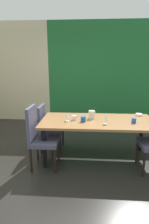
{
  "coord_description": "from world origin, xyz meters",
  "views": [
    {
      "loc": [
        0.47,
        -2.49,
        1.66
      ],
      "look_at": [
        0.27,
        0.46,
        0.85
      ],
      "focal_mm": 28.0,
      "sensor_mm": 36.0,
      "label": 1
    }
  ],
  "objects_px": {
    "dining_table": "(98,124)",
    "chair_left_near": "(39,135)",
    "cup_rear": "(74,118)",
    "pitcher_right": "(92,114)",
    "wine_glass_near_window": "(106,118)",
    "serving_bowl_east": "(139,115)",
    "chair_left_far": "(48,125)",
    "wine_glass_south": "(67,116)",
    "cup_north": "(134,121)",
    "cup_corner": "(83,119)"
  },
  "relations": [
    {
      "from": "chair_left_near",
      "to": "wine_glass_near_window",
      "type": "xyz_separation_m",
      "value": [
        1.07,
        0.12,
        0.28
      ]
    },
    {
      "from": "chair_left_near",
      "to": "serving_bowl_east",
      "type": "relative_size",
      "value": 8.31
    },
    {
      "from": "chair_left_near",
      "to": "cup_rear",
      "type": "xyz_separation_m",
      "value": [
        0.54,
        0.3,
        0.21
      ]
    },
    {
      "from": "dining_table",
      "to": "cup_north",
      "type": "xyz_separation_m",
      "value": [
        0.58,
        -0.1,
        0.12
      ]
    },
    {
      "from": "chair_left_near",
      "to": "cup_corner",
      "type": "xyz_separation_m",
      "value": [
        0.7,
        0.22,
        0.22
      ]
    },
    {
      "from": "pitcher_right",
      "to": "cup_rear",
      "type": "bearing_deg",
      "value": -159.84
    },
    {
      "from": "cup_corner",
      "to": "cup_rear",
      "type": "relative_size",
      "value": 1.09
    },
    {
      "from": "dining_table",
      "to": "cup_rear",
      "type": "bearing_deg",
      "value": -178.68
    },
    {
      "from": "dining_table",
      "to": "pitcher_right",
      "type": "relative_size",
      "value": 13.66
    },
    {
      "from": "chair_left_far",
      "to": "cup_north",
      "type": "distance_m",
      "value": 1.6
    },
    {
      "from": "chair_left_near",
      "to": "serving_bowl_east",
      "type": "height_order",
      "value": "chair_left_near"
    },
    {
      "from": "cup_corner",
      "to": "chair_left_far",
      "type": "bearing_deg",
      "value": 150.02
    },
    {
      "from": "dining_table",
      "to": "chair_left_far",
      "type": "xyz_separation_m",
      "value": [
        -0.94,
        0.31,
        -0.14
      ]
    },
    {
      "from": "cup_rear",
      "to": "pitcher_right",
      "type": "height_order",
      "value": "pitcher_right"
    },
    {
      "from": "wine_glass_near_window",
      "to": "cup_north",
      "type": "bearing_deg",
      "value": 10.24
    },
    {
      "from": "dining_table",
      "to": "chair_left_near",
      "type": "bearing_deg",
      "value": -162.15
    },
    {
      "from": "chair_left_near",
      "to": "cup_rear",
      "type": "height_order",
      "value": "chair_left_near"
    },
    {
      "from": "cup_corner",
      "to": "cup_north",
      "type": "height_order",
      "value": "cup_corner"
    },
    {
      "from": "cup_north",
      "to": "cup_rear",
      "type": "distance_m",
      "value": 1.0
    },
    {
      "from": "cup_north",
      "to": "cup_rear",
      "type": "bearing_deg",
      "value": 174.55
    },
    {
      "from": "pitcher_right",
      "to": "cup_north",
      "type": "bearing_deg",
      "value": -16.85
    },
    {
      "from": "cup_corner",
      "to": "cup_north",
      "type": "relative_size",
      "value": 1.07
    },
    {
      "from": "dining_table",
      "to": "wine_glass_near_window",
      "type": "bearing_deg",
      "value": -58.77
    },
    {
      "from": "chair_left_near",
      "to": "wine_glass_south",
      "type": "relative_size",
      "value": 7.55
    },
    {
      "from": "dining_table",
      "to": "pitcher_right",
      "type": "height_order",
      "value": "pitcher_right"
    },
    {
      "from": "chair_left_near",
      "to": "wine_glass_south",
      "type": "bearing_deg",
      "value": 117.94
    },
    {
      "from": "dining_table",
      "to": "chair_left_far",
      "type": "height_order",
      "value": "chair_left_far"
    },
    {
      "from": "wine_glass_near_window",
      "to": "cup_corner",
      "type": "bearing_deg",
      "value": 165.13
    },
    {
      "from": "dining_table",
      "to": "cup_rear",
      "type": "xyz_separation_m",
      "value": [
        -0.41,
        -0.01,
        0.12
      ]
    },
    {
      "from": "dining_table",
      "to": "chair_left_near",
      "type": "relative_size",
      "value": 1.9
    },
    {
      "from": "dining_table",
      "to": "wine_glass_near_window",
      "type": "distance_m",
      "value": 0.29
    },
    {
      "from": "cup_rear",
      "to": "chair_left_near",
      "type": "bearing_deg",
      "value": -151.28
    },
    {
      "from": "chair_left_far",
      "to": "wine_glass_south",
      "type": "height_order",
      "value": "chair_left_far"
    },
    {
      "from": "cup_north",
      "to": "wine_glass_near_window",
      "type": "bearing_deg",
      "value": -169.76
    },
    {
      "from": "chair_left_near",
      "to": "wine_glass_near_window",
      "type": "bearing_deg",
      "value": 96.37
    },
    {
      "from": "chair_left_near",
      "to": "cup_rear",
      "type": "relative_size",
      "value": 13.17
    },
    {
      "from": "cup_corner",
      "to": "chair_left_near",
      "type": "bearing_deg",
      "value": -162.89
    },
    {
      "from": "cup_corner",
      "to": "pitcher_right",
      "type": "xyz_separation_m",
      "value": [
        0.15,
        0.19,
        0.03
      ]
    },
    {
      "from": "chair_left_far",
      "to": "wine_glass_near_window",
      "type": "distance_m",
      "value": 1.21
    },
    {
      "from": "chair_left_far",
      "to": "serving_bowl_east",
      "type": "distance_m",
      "value": 1.75
    },
    {
      "from": "cup_rear",
      "to": "pitcher_right",
      "type": "distance_m",
      "value": 0.33
    },
    {
      "from": "chair_left_near",
      "to": "chair_left_far",
      "type": "bearing_deg",
      "value": 178.88
    },
    {
      "from": "serving_bowl_east",
      "to": "cup_north",
      "type": "relative_size",
      "value": 1.55
    },
    {
      "from": "pitcher_right",
      "to": "wine_glass_near_window",
      "type": "bearing_deg",
      "value": -53.18
    },
    {
      "from": "dining_table",
      "to": "chair_left_near",
      "type": "distance_m",
      "value": 1.01
    },
    {
      "from": "chair_left_far",
      "to": "pitcher_right",
      "type": "distance_m",
      "value": 0.91
    },
    {
      "from": "chair_left_near",
      "to": "serving_bowl_east",
      "type": "distance_m",
      "value": 1.86
    },
    {
      "from": "serving_bowl_east",
      "to": "chair_left_far",
      "type": "bearing_deg",
      "value": -179.46
    },
    {
      "from": "chair_left_near",
      "to": "serving_bowl_east",
      "type": "xyz_separation_m",
      "value": [
        1.74,
        0.63,
        0.19
      ]
    },
    {
      "from": "chair_left_near",
      "to": "wine_glass_near_window",
      "type": "relative_size",
      "value": 6.97
    }
  ]
}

